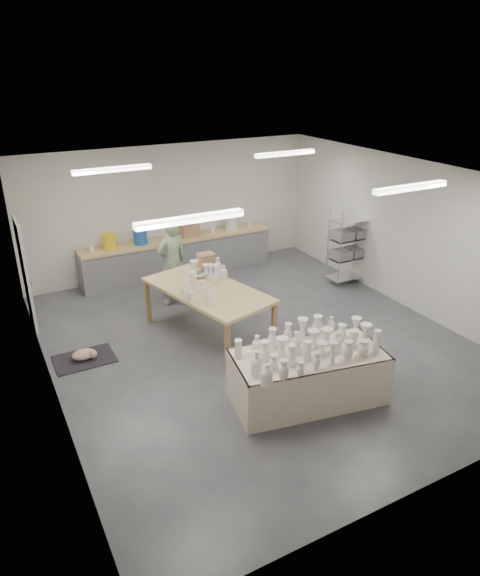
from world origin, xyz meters
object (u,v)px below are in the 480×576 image
drying_table (307,373)px  red_stool (169,286)px  work_table (207,286)px  potter (172,262)px

drying_table → red_stool: drying_table is taller
work_table → potter: size_ratio=1.46×
potter → work_table: bearing=83.0°
potter → drying_table: bearing=85.7°
drying_table → work_table: bearing=108.8°
work_table → drying_table: bearing=-95.8°
drying_table → red_stool: size_ratio=6.19×
drying_table → work_table: work_table is taller
drying_table → work_table: 2.74m
work_table → red_stool: (-0.11, 1.71, -0.63)m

